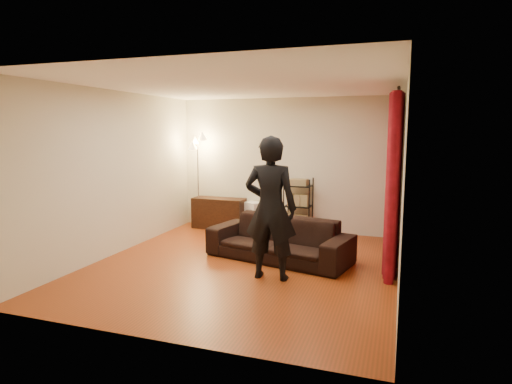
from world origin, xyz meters
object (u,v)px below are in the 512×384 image
(sofa, at_px, (279,239))
(media_cabinet, at_px, (219,213))
(person, at_px, (270,208))
(wire_shelf, at_px, (298,206))
(floor_lamp, at_px, (198,182))
(storage_boxes, at_px, (253,216))

(sofa, xyz_separation_m, media_cabinet, (-1.80, 1.73, -0.01))
(person, xyz_separation_m, wire_shelf, (-0.23, 2.69, -0.43))
(sofa, relative_size, floor_lamp, 1.17)
(sofa, distance_m, media_cabinet, 2.50)
(storage_boxes, bearing_deg, wire_shelf, -2.08)
(person, bearing_deg, media_cabinet, -57.15)
(person, height_order, wire_shelf, person)
(storage_boxes, height_order, wire_shelf, wire_shelf)
(storage_boxes, distance_m, wire_shelf, 1.00)
(sofa, height_order, storage_boxes, sofa)
(storage_boxes, distance_m, floor_lamp, 1.37)
(storage_boxes, bearing_deg, media_cabinet, -171.59)
(media_cabinet, distance_m, floor_lamp, 0.80)
(wire_shelf, distance_m, floor_lamp, 2.19)
(media_cabinet, xyz_separation_m, storage_boxes, (0.73, 0.11, -0.03))
(wire_shelf, bearing_deg, person, -88.81)
(sofa, xyz_separation_m, storage_boxes, (-1.07, 1.84, -0.04))
(media_cabinet, bearing_deg, sofa, -42.60)
(media_cabinet, distance_m, storage_boxes, 0.74)
(sofa, height_order, media_cabinet, sofa)
(person, xyz_separation_m, floor_lamp, (-2.38, 2.57, -0.02))
(media_cabinet, relative_size, storage_boxes, 1.90)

